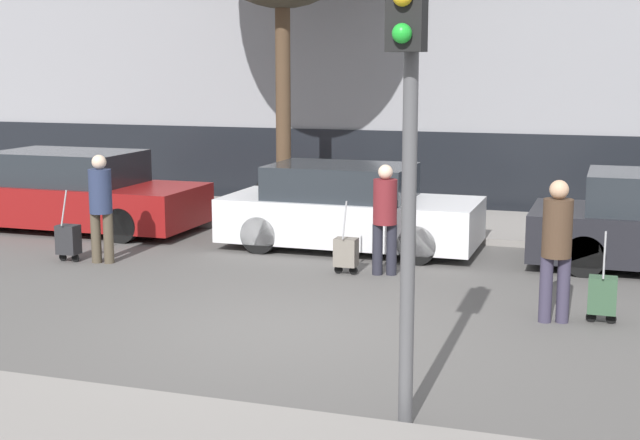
{
  "coord_description": "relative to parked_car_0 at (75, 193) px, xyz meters",
  "views": [
    {
      "loc": [
        3.51,
        -9.16,
        2.96
      ],
      "look_at": [
        -0.14,
        1.8,
        0.95
      ],
      "focal_mm": 50.0,
      "sensor_mm": 36.0,
      "label": 1
    }
  ],
  "objects": [
    {
      "name": "ground_plane",
      "position": [
        5.8,
        -4.65,
        -0.67
      ],
      "size": [
        80.0,
        80.0,
        0.0
      ],
      "primitive_type": "plane",
      "color": "#565451"
    },
    {
      "name": "sidewalk_far",
      "position": [
        5.8,
        2.35,
        -0.61
      ],
      "size": [
        28.0,
        3.0,
        0.12
      ],
      "color": "gray",
      "rests_on": "ground_plane"
    },
    {
      "name": "parked_car_0",
      "position": [
        0.0,
        0.0,
        0.0
      ],
      "size": [
        4.57,
        1.89,
        1.43
      ],
      "color": "maroon",
      "rests_on": "ground_plane"
    },
    {
      "name": "parked_car_1",
      "position": [
        5.24,
        -0.12,
        -0.02
      ],
      "size": [
        4.12,
        1.77,
        1.38
      ],
      "color": "silver",
      "rests_on": "ground_plane"
    },
    {
      "name": "pedestrian_left",
      "position": [
        2.01,
        -2.32,
        0.27
      ],
      "size": [
        0.35,
        0.34,
        1.65
      ],
      "rotation": [
        0.0,
        0.0,
        0.15
      ],
      "color": "#4C4233",
      "rests_on": "ground_plane"
    },
    {
      "name": "trolley_left",
      "position": [
        1.46,
        -2.4,
        -0.33
      ],
      "size": [
        0.34,
        0.29,
        1.11
      ],
      "color": "#262628",
      "rests_on": "ground_plane"
    },
    {
      "name": "pedestrian_center",
      "position": [
        6.25,
        -1.72,
        0.23
      ],
      "size": [
        0.34,
        0.34,
        1.59
      ],
      "rotation": [
        0.0,
        0.0,
        0.26
      ],
      "color": "#23232D",
      "rests_on": "ground_plane"
    },
    {
      "name": "trolley_center",
      "position": [
        5.72,
        -1.86,
        -0.35
      ],
      "size": [
        0.34,
        0.29,
        1.06
      ],
      "color": "slate",
      "rests_on": "ground_plane"
    },
    {
      "name": "pedestrian_right",
      "position": [
        8.72,
        -3.42,
        0.28
      ],
      "size": [
        0.34,
        0.34,
        1.67
      ],
      "rotation": [
        0.0,
        0.0,
        3.4
      ],
      "color": "#383347",
      "rests_on": "ground_plane"
    },
    {
      "name": "trolley_right",
      "position": [
        9.26,
        -3.27,
        -0.33
      ],
      "size": [
        0.34,
        0.29,
        1.09
      ],
      "color": "#335138",
      "rests_on": "ground_plane"
    },
    {
      "name": "traffic_light",
      "position": [
        7.76,
        -7.01,
        2.08
      ],
      "size": [
        0.28,
        0.47,
        3.86
      ],
      "color": "#515154",
      "rests_on": "ground_plane"
    },
    {
      "name": "parked_bicycle",
      "position": [
        3.39,
        2.52,
        -0.17
      ],
      "size": [
        1.77,
        0.06,
        0.96
      ],
      "color": "black",
      "rests_on": "sidewalk_far"
    }
  ]
}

